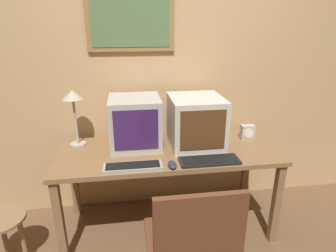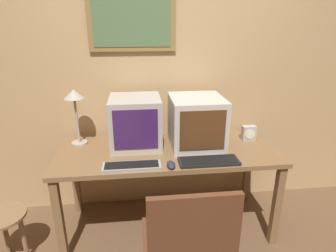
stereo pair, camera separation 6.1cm
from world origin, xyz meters
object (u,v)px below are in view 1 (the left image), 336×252
Objects in this scene: monitor_right at (196,121)px; side_stool at (3,229)px; keyboard_main at (133,167)px; keyboard_side at (209,160)px; monitor_left at (135,122)px; desk_clock at (247,132)px; mouse_near_keyboard at (172,165)px; desk_lamp at (73,103)px.

monitor_right is 1.62m from side_stool.
keyboard_side is (0.55, 0.01, -0.00)m from keyboard_main.
monitor_left reaches higher than monitor_right.
keyboard_main is 3.23× the size of desk_clock.
keyboard_main is 0.93× the size of keyboard_side.
mouse_near_keyboard is 1.29m from side_stool.
keyboard_side is at bearing -24.66° from desk_lamp.
monitor_left reaches higher than keyboard_main.
monitor_left is 0.98× the size of side_stool.
side_stool is (-0.97, -0.38, -0.63)m from monitor_left.
monitor_left is 0.49m from monitor_right.
side_stool is at bearing 179.30° from keyboard_main.
mouse_near_keyboard is at bearing -124.48° from monitor_right.
keyboard_side reaches higher than side_stool.
desk_clock reaches higher than keyboard_side.
desk_lamp is (-1.44, 0.08, 0.30)m from desk_clock.
monitor_right is at bearing -4.88° from monitor_left.
keyboard_side is 3.47× the size of desk_clock.
mouse_near_keyboard is 0.84m from desk_clock.
desk_clock is at bearing 21.35° from keyboard_main.
mouse_near_keyboard is (-0.25, -0.37, -0.18)m from monitor_right.
side_stool is at bearing -179.93° from keyboard_side.
side_stool is (-1.21, 0.03, -0.44)m from mouse_near_keyboard.
desk_lamp is (-0.99, 0.46, 0.35)m from keyboard_side.
monitor_left is at bearing -9.33° from desk_lamp.
monitor_right reaches higher than keyboard_side.
monitor_left is at bearing 143.89° from keyboard_side.
side_stool is at bearing -166.98° from monitor_right.
monitor_left is 0.51m from desk_lamp.
mouse_near_keyboard is at bearing -34.33° from desk_lamp.
desk_lamp is at bearing 145.67° from mouse_near_keyboard.
monitor_left is 1.21m from side_stool.
desk_clock is (1.00, 0.39, 0.05)m from keyboard_main.
side_stool is at bearing -168.88° from desk_clock.
desk_lamp reaches higher than keyboard_side.
keyboard_main is 1.03m from side_stool.
desk_lamp is at bearing 172.92° from monitor_right.
side_stool is (-1.46, -0.34, -0.62)m from monitor_right.
monitor_left is 0.99× the size of keyboard_main.
desk_lamp is (-0.71, 0.49, 0.35)m from mouse_near_keyboard.
keyboard_main reaches higher than side_stool.
desk_lamp reaches higher than mouse_near_keyboard.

